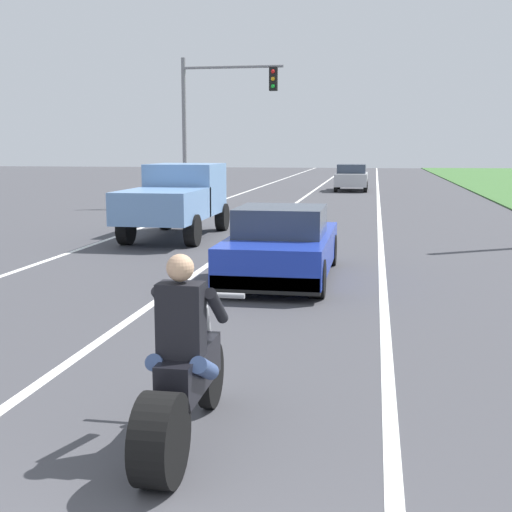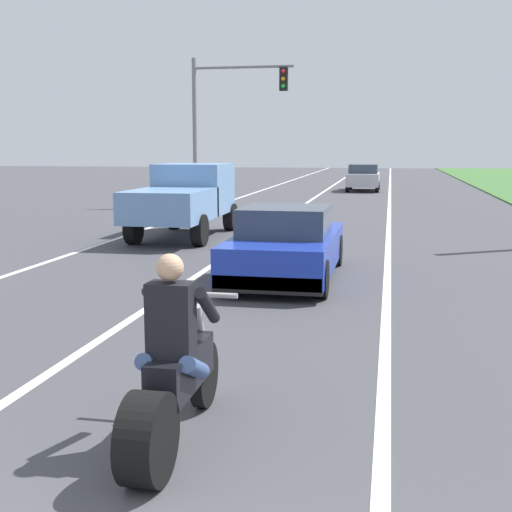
# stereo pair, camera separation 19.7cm
# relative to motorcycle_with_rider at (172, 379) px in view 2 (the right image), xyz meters

# --- Properties ---
(lane_stripe_left_solid) EXTENTS (0.14, 120.00, 0.01)m
(lane_stripe_left_solid) POSITION_rel_motorcycle_with_rider_xyz_m (-5.52, 17.20, -0.59)
(lane_stripe_left_solid) COLOR white
(lane_stripe_left_solid) RESTS_ON ground
(lane_stripe_right_solid) EXTENTS (0.14, 120.00, 0.01)m
(lane_stripe_right_solid) POSITION_rel_motorcycle_with_rider_xyz_m (1.68, 17.20, -0.59)
(lane_stripe_right_solid) COLOR white
(lane_stripe_right_solid) RESTS_ON ground
(lane_stripe_centre_dashed) EXTENTS (0.14, 120.00, 0.01)m
(lane_stripe_centre_dashed) POSITION_rel_motorcycle_with_rider_xyz_m (-1.92, 17.20, -0.59)
(lane_stripe_centre_dashed) COLOR white
(lane_stripe_centre_dashed) RESTS_ON ground
(motorcycle_with_rider) EXTENTS (0.70, 2.21, 1.62)m
(motorcycle_with_rider) POSITION_rel_motorcycle_with_rider_xyz_m (0.00, 0.00, 0.00)
(motorcycle_with_rider) COLOR black
(motorcycle_with_rider) RESTS_ON ground
(sports_car_blue) EXTENTS (1.84, 4.30, 1.37)m
(sports_car_blue) POSITION_rel_motorcycle_with_rider_xyz_m (-0.19, 7.38, 0.04)
(sports_car_blue) COLOR #1E38B2
(sports_car_blue) RESTS_ON ground
(pickup_truck_left_lane_light_blue) EXTENTS (2.02, 4.80, 1.98)m
(pickup_truck_left_lane_light_blue) POSITION_rel_motorcycle_with_rider_xyz_m (-3.81, 12.83, 0.51)
(pickup_truck_left_lane_light_blue) COLOR #6B93C6
(pickup_truck_left_lane_light_blue) RESTS_ON ground
(traffic_light_mast_near) EXTENTS (4.16, 0.34, 6.00)m
(traffic_light_mast_near) POSITION_rel_motorcycle_with_rider_xyz_m (-4.99, 22.28, 3.37)
(traffic_light_mast_near) COLOR gray
(traffic_light_mast_near) RESTS_ON ground
(distant_car_far_ahead) EXTENTS (1.80, 4.00, 1.50)m
(distant_car_far_ahead) POSITION_rel_motorcycle_with_rider_xyz_m (0.19, 33.99, 0.18)
(distant_car_far_ahead) COLOR #B2B2B7
(distant_car_far_ahead) RESTS_ON ground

